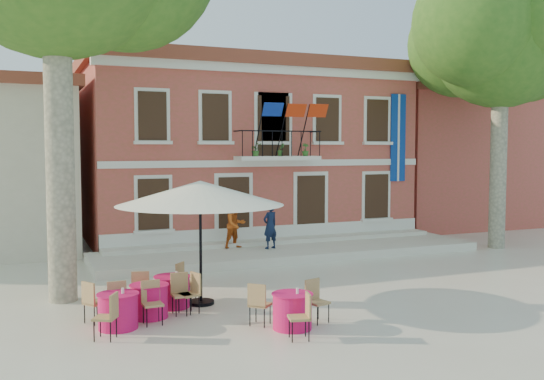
{
  "coord_description": "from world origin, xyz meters",
  "views": [
    {
      "loc": [
        -6.92,
        -15.32,
        3.89
      ],
      "look_at": [
        0.91,
        3.5,
        2.46
      ],
      "focal_mm": 40.0,
      "sensor_mm": 36.0,
      "label": 1
    }
  ],
  "objects_px": {
    "plane_tree_east": "(502,36)",
    "pedestrian_navy": "(270,226)",
    "cafe_table_0": "(172,290)",
    "cafe_table_2": "(118,309)",
    "pedestrian_orange": "(235,225)",
    "patio_umbrella": "(200,193)",
    "cafe_table_3": "(149,300)",
    "cafe_table_1": "(292,309)"
  },
  "relations": [
    {
      "from": "plane_tree_east",
      "to": "pedestrian_navy",
      "type": "height_order",
      "value": "plane_tree_east"
    },
    {
      "from": "cafe_table_0",
      "to": "cafe_table_2",
      "type": "bearing_deg",
      "value": -139.02
    },
    {
      "from": "pedestrian_orange",
      "to": "cafe_table_2",
      "type": "xyz_separation_m",
      "value": [
        -5.18,
        -7.25,
        -0.72
      ]
    },
    {
      "from": "pedestrian_orange",
      "to": "cafe_table_0",
      "type": "distance_m",
      "value": 7.05
    },
    {
      "from": "pedestrian_orange",
      "to": "pedestrian_navy",
      "type": "bearing_deg",
      "value": -44.34
    },
    {
      "from": "plane_tree_east",
      "to": "cafe_table_2",
      "type": "relative_size",
      "value": 5.89
    },
    {
      "from": "plane_tree_east",
      "to": "cafe_table_2",
      "type": "bearing_deg",
      "value": -161.27
    },
    {
      "from": "patio_umbrella",
      "to": "pedestrian_orange",
      "type": "bearing_deg",
      "value": 63.4
    },
    {
      "from": "plane_tree_east",
      "to": "cafe_table_3",
      "type": "relative_size",
      "value": 5.74
    },
    {
      "from": "patio_umbrella",
      "to": "cafe_table_2",
      "type": "bearing_deg",
      "value": -149.27
    },
    {
      "from": "cafe_table_2",
      "to": "cafe_table_3",
      "type": "height_order",
      "value": "same"
    },
    {
      "from": "pedestrian_orange",
      "to": "cafe_table_2",
      "type": "bearing_deg",
      "value": -142.32
    },
    {
      "from": "pedestrian_navy",
      "to": "cafe_table_0",
      "type": "xyz_separation_m",
      "value": [
        -4.8,
        -5.38,
        -0.69
      ]
    },
    {
      "from": "cafe_table_1",
      "to": "cafe_table_3",
      "type": "relative_size",
      "value": 0.95
    },
    {
      "from": "cafe_table_0",
      "to": "pedestrian_navy",
      "type": "bearing_deg",
      "value": 48.24
    },
    {
      "from": "cafe_table_0",
      "to": "cafe_table_3",
      "type": "xyz_separation_m",
      "value": [
        -0.7,
        -0.7,
        -0.01
      ]
    },
    {
      "from": "plane_tree_east",
      "to": "cafe_table_0",
      "type": "xyz_separation_m",
      "value": [
        -13.72,
        -3.87,
        -7.71
      ]
    },
    {
      "from": "patio_umbrella",
      "to": "cafe_table_3",
      "type": "height_order",
      "value": "patio_umbrella"
    },
    {
      "from": "cafe_table_0",
      "to": "cafe_table_2",
      "type": "distance_m",
      "value": 1.96
    },
    {
      "from": "patio_umbrella",
      "to": "pedestrian_orange",
      "type": "xyz_separation_m",
      "value": [
        2.97,
        5.93,
        -1.62
      ]
    },
    {
      "from": "pedestrian_navy",
      "to": "cafe_table_0",
      "type": "height_order",
      "value": "pedestrian_navy"
    },
    {
      "from": "plane_tree_east",
      "to": "cafe_table_0",
      "type": "distance_m",
      "value": 16.21
    },
    {
      "from": "cafe_table_2",
      "to": "cafe_table_0",
      "type": "bearing_deg",
      "value": 40.98
    },
    {
      "from": "patio_umbrella",
      "to": "pedestrian_navy",
      "type": "xyz_separation_m",
      "value": [
        4.07,
        5.35,
        -1.65
      ]
    },
    {
      "from": "plane_tree_east",
      "to": "pedestrian_orange",
      "type": "distance_m",
      "value": 12.4
    },
    {
      "from": "pedestrian_orange",
      "to": "cafe_table_3",
      "type": "relative_size",
      "value": 0.88
    },
    {
      "from": "pedestrian_orange",
      "to": "cafe_table_3",
      "type": "xyz_separation_m",
      "value": [
        -4.4,
        -6.66,
        -0.73
      ]
    },
    {
      "from": "cafe_table_3",
      "to": "pedestrian_orange",
      "type": "bearing_deg",
      "value": 56.54
    },
    {
      "from": "cafe_table_1",
      "to": "cafe_table_2",
      "type": "height_order",
      "value": "same"
    },
    {
      "from": "patio_umbrella",
      "to": "cafe_table_1",
      "type": "relative_size",
      "value": 2.28
    },
    {
      "from": "plane_tree_east",
      "to": "pedestrian_orange",
      "type": "bearing_deg",
      "value": 168.22
    },
    {
      "from": "pedestrian_navy",
      "to": "cafe_table_2",
      "type": "height_order",
      "value": "pedestrian_navy"
    },
    {
      "from": "patio_umbrella",
      "to": "cafe_table_1",
      "type": "distance_m",
      "value": 3.82
    },
    {
      "from": "pedestrian_navy",
      "to": "pedestrian_orange",
      "type": "relative_size",
      "value": 0.97
    },
    {
      "from": "cafe_table_1",
      "to": "patio_umbrella",
      "type": "bearing_deg",
      "value": 114.26
    },
    {
      "from": "plane_tree_east",
      "to": "pedestrian_orange",
      "type": "relative_size",
      "value": 6.49
    },
    {
      "from": "patio_umbrella",
      "to": "pedestrian_orange",
      "type": "distance_m",
      "value": 6.82
    },
    {
      "from": "cafe_table_0",
      "to": "cafe_table_2",
      "type": "relative_size",
      "value": 0.98
    },
    {
      "from": "plane_tree_east",
      "to": "cafe_table_2",
      "type": "height_order",
      "value": "plane_tree_east"
    },
    {
      "from": "plane_tree_east",
      "to": "pedestrian_navy",
      "type": "bearing_deg",
      "value": 170.38
    },
    {
      "from": "cafe_table_0",
      "to": "cafe_table_2",
      "type": "height_order",
      "value": "same"
    },
    {
      "from": "cafe_table_0",
      "to": "cafe_table_3",
      "type": "relative_size",
      "value": 0.95
    }
  ]
}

